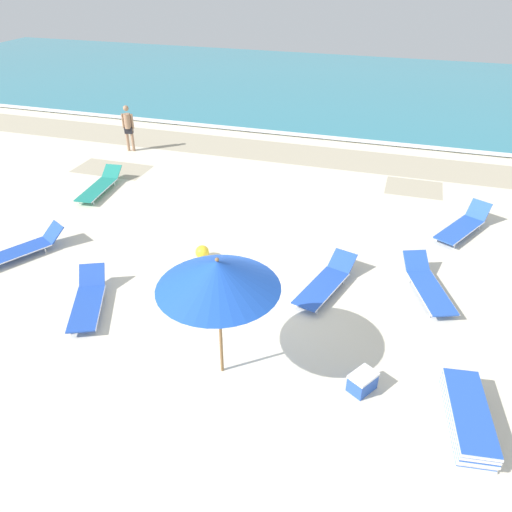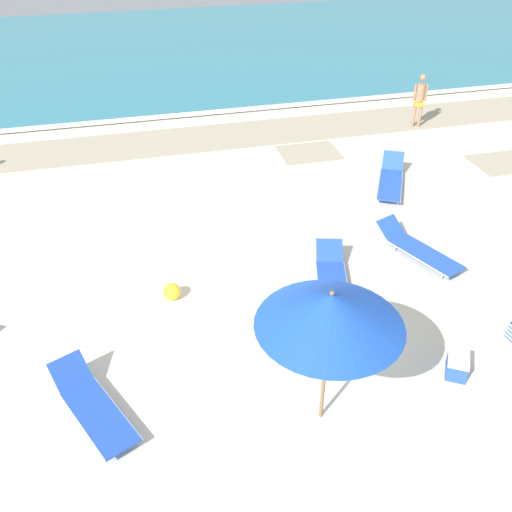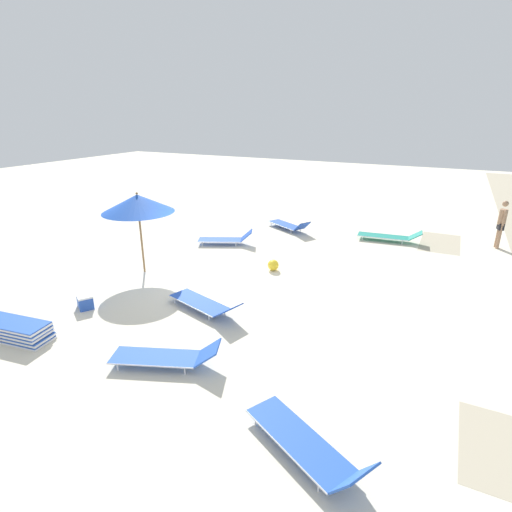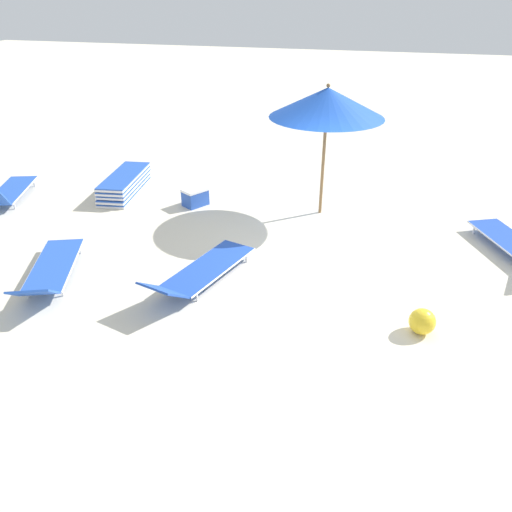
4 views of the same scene
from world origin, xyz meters
The scene contains 10 objects.
ground_plane centered at (0.00, 0.01, -0.08)m, with size 60.00×60.00×0.16m.
ocean_water centered at (0.00, 20.66, 0.03)m, with size 60.00×18.81×0.07m.
beach_umbrella centered at (0.41, -2.38, 2.18)m, with size 2.14×2.14×2.52m.
sun_lounger_beside_umbrella centered at (4.96, 4.64, 0.22)m, with size 1.57×2.21×0.63m.
sun_lounger_near_water_right centered at (4.06, 1.37, 0.21)m, with size 1.35×2.24×0.51m.
sun_lounger_mid_beach_solo centered at (1.79, 0.80, 0.21)m, with size 1.20×2.29×0.50m.
sun_lounger_mid_beach_pair_a centered at (-3.10, -1.46, 0.21)m, with size 1.40×2.10×0.55m.
beachgoer_wading_adult centered at (7.74, 8.52, 1.00)m, with size 0.43×0.27×1.76m.
beach_ball centered at (-1.49, 1.23, 0.18)m, with size 0.35×0.35×0.35m.
cooler_box centered at (2.99, -2.08, 0.19)m, with size 0.56×0.61×0.37m.
Camera 2 is at (-2.12, -8.02, 7.25)m, focal length 40.00 mm.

